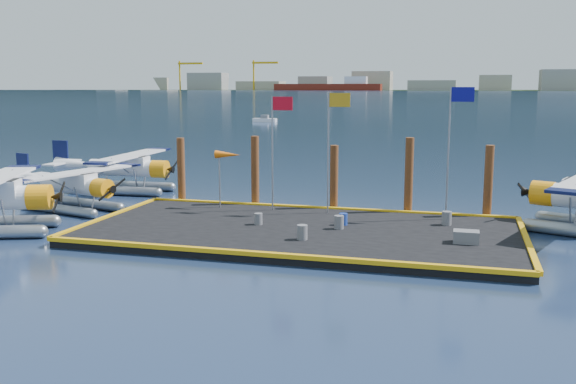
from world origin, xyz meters
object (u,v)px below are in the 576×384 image
at_px(drum_0, 258,219).
at_px(flagpole_blue, 453,133).
at_px(drum_3, 302,232).
at_px(flagpole_yellow, 332,134).
at_px(windsock, 227,156).
at_px(drum_5, 343,219).
at_px(flagpole_red, 276,135).
at_px(seaplane_b, 75,188).
at_px(piling_2, 334,180).
at_px(drum_2, 339,222).
at_px(crate, 466,237).
at_px(piling_0, 181,172).
at_px(piling_4, 488,184).
at_px(drum_4, 447,218).
at_px(piling_3, 409,178).
at_px(seaplane_c, 126,171).
at_px(piling_1, 255,174).

height_order(drum_0, flagpole_blue, flagpole_blue).
relative_size(drum_3, flagpole_yellow, 0.10).
bearing_deg(windsock, drum_5, -21.32).
xyz_separation_m(drum_0, drum_3, (2.76, -2.38, 0.05)).
bearing_deg(windsock, drum_0, -51.40).
height_order(drum_3, flagpole_red, flagpole_red).
distance_m(seaplane_b, drum_3, 15.09).
bearing_deg(seaplane_b, piling_2, 116.43).
bearing_deg(drum_2, flagpole_red, 138.92).
distance_m(drum_2, crate, 5.82).
bearing_deg(flagpole_yellow, windsock, 180.00).
xyz_separation_m(drum_3, crate, (6.83, 1.23, -0.06)).
relative_size(flagpole_yellow, flagpole_blue, 0.95).
distance_m(drum_5, crate, 6.04).
height_order(flagpole_yellow, windsock, flagpole_yellow).
relative_size(piling_0, piling_4, 1.00).
bearing_deg(piling_4, flagpole_red, -171.57).
relative_size(drum_4, piling_3, 0.15).
distance_m(windsock, piling_0, 4.02).
height_order(flagpole_red, windsock, flagpole_red).
height_order(flagpole_yellow, piling_4, flagpole_yellow).
bearing_deg(drum_5, drum_3, -109.24).
height_order(crate, flagpole_red, flagpole_red).
relative_size(drum_3, drum_4, 0.98).
relative_size(seaplane_c, piling_1, 2.24).
relative_size(drum_2, flagpole_yellow, 0.10).
height_order(drum_5, flagpole_yellow, flagpole_yellow).
distance_m(drum_4, piling_2, 6.86).
bearing_deg(drum_4, crate, -75.30).
distance_m(drum_2, drum_3, 2.72).
relative_size(drum_3, piling_4, 0.16).
distance_m(drum_4, flagpole_yellow, 7.12).
height_order(seaplane_b, drum_3, seaplane_b).
xyz_separation_m(crate, windsock, (-12.50, 4.80, 2.56)).
bearing_deg(piling_3, piling_4, 0.00).
bearing_deg(piling_3, piling_1, 180.00).
relative_size(drum_0, drum_3, 0.85).
height_order(drum_4, flagpole_yellow, flagpole_yellow).
xyz_separation_m(drum_5, piling_3, (2.68, 4.27, 1.47)).
bearing_deg(seaplane_b, drum_0, 93.36).
relative_size(flagpole_blue, piling_2, 1.71).
xyz_separation_m(piling_0, piling_2, (9.00, 0.00, -0.10)).
height_order(seaplane_c, piling_3, piling_3).
bearing_deg(drum_5, seaplane_c, 153.84).
relative_size(windsock, piling_0, 0.78).
bearing_deg(drum_4, seaplane_c, 162.54).
relative_size(drum_5, piling_2, 0.15).
bearing_deg(drum_3, piling_3, 63.23).
bearing_deg(flagpole_yellow, piling_4, 11.60).
relative_size(drum_3, piling_3, 0.15).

